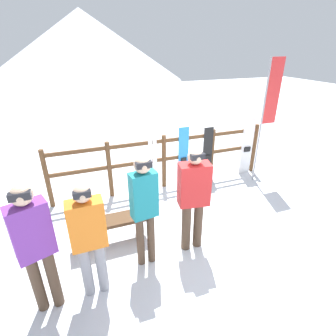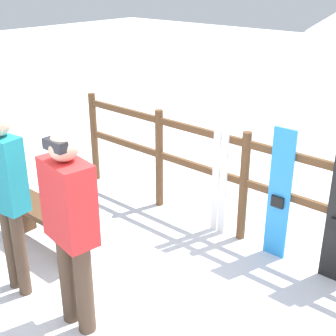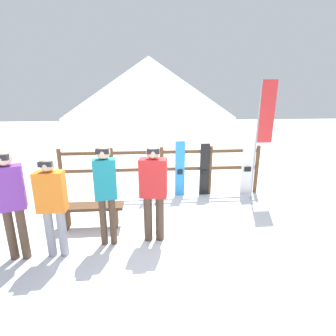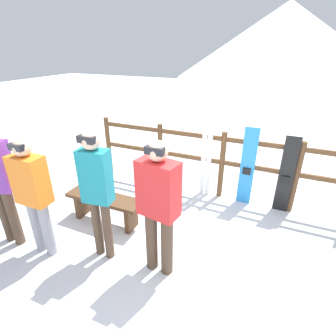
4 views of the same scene
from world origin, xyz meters
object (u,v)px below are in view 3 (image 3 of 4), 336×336
Objects in this scene: snowboard_black_stripe at (204,170)px; ski_pair_white at (151,167)px; person_purple at (10,198)px; bench at (91,211)px; person_orange at (52,201)px; person_red at (153,187)px; snowboard_blue at (180,169)px; person_teal at (106,187)px; rental_flag at (262,126)px; snowboard_white at (248,166)px.

ski_pair_white is at bearing 179.85° from snowboard_black_stripe.
bench is at bearing 44.31° from person_purple.
person_orange is 1.65m from person_red.
person_orange is at bearing -133.96° from snowboard_blue.
bench is 0.73× the size of person_red.
bench is 0.76× the size of person_orange.
person_teal reaches higher than snowboard_blue.
rental_flag reaches higher than snowboard_blue.
person_orange reaches higher than ski_pair_white.
rental_flag reaches higher than person_purple.
snowboard_white is 0.52× the size of rental_flag.
person_teal is 3.97m from snowboard_white.
person_teal is 1.32× the size of snowboard_black_stripe.
snowboard_black_stripe is (1.39, -0.00, -0.10)m from ski_pair_white.
person_purple is at bearing -135.69° from bench.
person_teal is at bearing -135.44° from snowboard_black_stripe.
person_orange reaches higher than bench.
person_purple is at bearing -167.45° from person_teal.
person_purple is 1.02× the size of person_red.
snowboard_blue is (2.94, 2.46, -0.35)m from person_purple.
snowboard_black_stripe is (2.18, 2.15, -0.40)m from person_teal.
ski_pair_white is 0.54× the size of rental_flag.
person_red is 1.23× the size of snowboard_blue.
rental_flag reaches higher than snowboard_white.
person_purple is 1.20× the size of snowboard_white.
snowboard_black_stripe is at bearing 34.50° from person_purple.
rental_flag is at bearing -12.20° from snowboard_blue.
bench is 1.06m from person_teal.
ski_pair_white is at bearing 90.49° from person_red.
snowboard_black_stripe is (1.37, 2.08, -0.34)m from person_red.
person_orange is 4.77m from rental_flag.
person_teal is 0.82m from person_red.
person_teal is 0.63× the size of rental_flag.
rental_flag reaches higher than ski_pair_white.
bench is at bearing -149.86° from snowboard_black_stripe.
person_purple is 0.63× the size of rental_flag.
rental_flag is (2.63, -0.41, 1.08)m from ski_pair_white.
bench is at bearing -142.45° from snowboard_blue.
ski_pair_white is (0.79, 2.15, -0.31)m from person_teal.
snowboard_black_stripe is 1.14m from snowboard_white.
person_orange is 1.08× the size of ski_pair_white.
person_teal reaches higher than person_red.
rental_flag reaches higher than bench.
ski_pair_white is 1.08× the size of snowboard_blue.
person_orange is at bearing -140.83° from snowboard_black_stripe.
person_teal is at bearing 12.55° from person_purple.
snowboard_white is (4.12, 2.43, -0.23)m from person_orange.
bench is at bearing 67.97° from person_orange.
snowboard_black_stripe is at bearing 30.14° from bench.
ski_pair_white is (1.59, 2.43, -0.20)m from person_orange.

